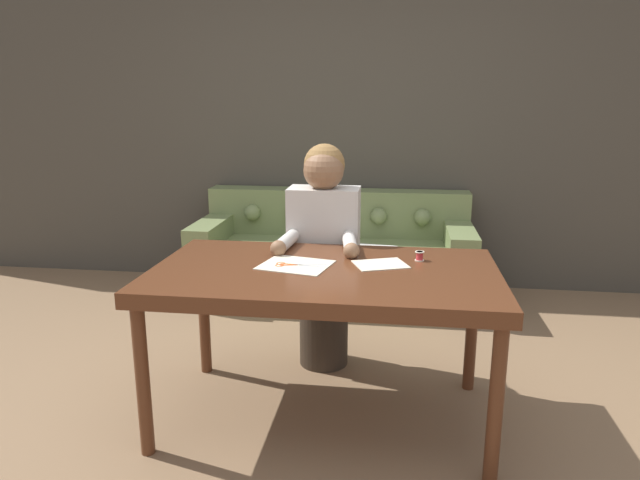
{
  "coord_description": "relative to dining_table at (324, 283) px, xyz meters",
  "views": [
    {
      "loc": [
        0.4,
        -2.45,
        1.51
      ],
      "look_at": [
        0.04,
        0.15,
        0.85
      ],
      "focal_mm": 32.0,
      "sensor_mm": 36.0,
      "label": 1
    }
  ],
  "objects": [
    {
      "name": "ground_plane",
      "position": [
        -0.08,
        -0.02,
        -0.69
      ],
      "size": [
        16.0,
        16.0,
        0.0
      ],
      "primitive_type": "plane",
      "color": "#846647"
    },
    {
      "name": "wall_back",
      "position": [
        -0.08,
        2.16,
        0.61
      ],
      "size": [
        8.0,
        0.06,
        2.6
      ],
      "color": "#474238",
      "rests_on": "ground_plane"
    },
    {
      "name": "dining_table",
      "position": [
        0.0,
        0.0,
        0.0
      ],
      "size": [
        1.57,
        0.9,
        0.75
      ],
      "color": "#562D19",
      "rests_on": "ground_plane"
    },
    {
      "name": "couch",
      "position": [
        -0.16,
        1.74,
        -0.39
      ],
      "size": [
        2.07,
        0.84,
        0.8
      ],
      "color": "olive",
      "rests_on": "ground_plane"
    },
    {
      "name": "person",
      "position": [
        -0.08,
        0.58,
        -0.03
      ],
      "size": [
        0.44,
        0.57,
        1.27
      ],
      "color": "#33281E",
      "rests_on": "ground_plane"
    },
    {
      "name": "pattern_paper_main",
      "position": [
        -0.14,
        0.03,
        0.07
      ],
      "size": [
        0.36,
        0.32,
        0.0
      ],
      "color": "beige",
      "rests_on": "dining_table"
    },
    {
      "name": "pattern_paper_offcut",
      "position": [
        0.25,
        0.1,
        0.07
      ],
      "size": [
        0.28,
        0.25,
        0.0
      ],
      "color": "beige",
      "rests_on": "dining_table"
    },
    {
      "name": "scissors",
      "position": [
        -0.16,
        0.03,
        0.07
      ],
      "size": [
        0.24,
        0.07,
        0.01
      ],
      "color": "silver",
      "rests_on": "dining_table"
    },
    {
      "name": "thread_spool",
      "position": [
        0.43,
        0.19,
        0.09
      ],
      "size": [
        0.04,
        0.04,
        0.05
      ],
      "color": "red",
      "rests_on": "dining_table"
    }
  ]
}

